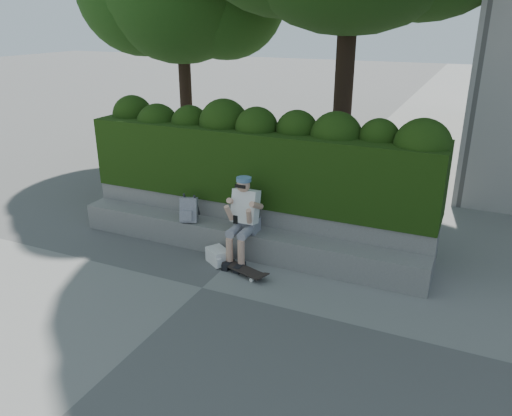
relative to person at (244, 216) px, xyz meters
The scene contains 8 objects.
ground 1.32m from the person, 98.46° to the right, with size 80.00×80.00×0.00m, color slate.
bench_ledge 0.58m from the person, 131.20° to the left, with size 6.00×0.45×0.45m, color gray.
planter_wall 0.77m from the person, 103.60° to the left, with size 6.00×0.50×0.75m, color gray.
hedge 1.08m from the person, 100.22° to the left, with size 6.00×1.00×1.20m, color black.
person is the anchor object (origin of this frame).
skateboard 0.82m from the person, 70.49° to the right, with size 0.89×0.46×0.09m.
backpack_plaid 1.06m from the person, behind, with size 0.28×0.15×0.41m, color #9F9EA3.
backpack_ground 0.77m from the person, 140.53° to the right, with size 0.36×0.26×0.24m, color white.
Camera 1 is at (3.33, -5.41, 3.67)m, focal length 35.00 mm.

